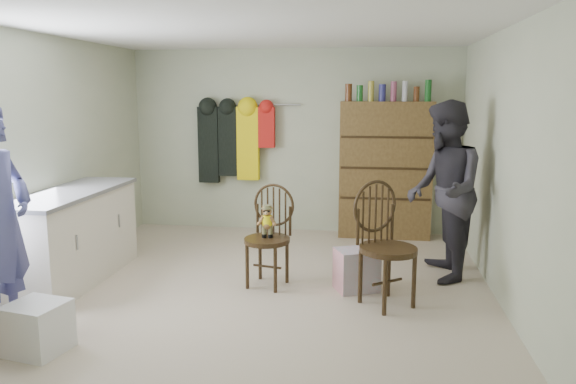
% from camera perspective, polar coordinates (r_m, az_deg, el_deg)
% --- Properties ---
extents(ground_plane, '(5.00, 5.00, 0.00)m').
position_cam_1_polar(ground_plane, '(5.61, -2.86, -9.89)').
color(ground_plane, beige).
rests_on(ground_plane, ground).
extents(room_walls, '(5.00, 5.00, 5.00)m').
position_cam_1_polar(room_walls, '(5.80, -1.99, 6.75)').
color(room_walls, '#BBC0A1').
rests_on(room_walls, ground).
extents(counter, '(0.64, 1.86, 0.94)m').
position_cam_1_polar(counter, '(6.14, -21.12, -4.21)').
color(counter, silver).
rests_on(counter, ground).
extents(plastic_tub, '(0.46, 0.45, 0.38)m').
position_cam_1_polar(plastic_tub, '(4.69, -24.12, -12.46)').
color(plastic_tub, white).
rests_on(plastic_tub, ground).
extents(chair_front, '(0.54, 0.54, 1.01)m').
position_cam_1_polar(chair_front, '(5.61, -1.93, -3.88)').
color(chair_front, '#312111').
rests_on(chair_front, ground).
extents(chair_far, '(0.71, 0.71, 1.13)m').
position_cam_1_polar(chair_far, '(5.16, 9.68, -4.75)').
color(chair_far, '#312111').
rests_on(chair_far, ground).
extents(striped_bag, '(0.48, 0.43, 0.41)m').
position_cam_1_polar(striped_bag, '(5.57, 6.98, -7.85)').
color(striped_bag, '#E57276').
rests_on(striped_bag, ground).
extents(person_right, '(0.74, 0.93, 1.85)m').
position_cam_1_polar(person_right, '(5.93, 15.55, 0.08)').
color(person_right, '#2D2B33').
rests_on(person_right, ground).
extents(dresser, '(1.20, 0.39, 2.07)m').
position_cam_1_polar(dresser, '(7.54, 9.86, 2.32)').
color(dresser, brown).
rests_on(dresser, ground).
extents(coat_rack, '(1.42, 0.12, 1.09)m').
position_cam_1_polar(coat_rack, '(7.80, -5.57, 5.16)').
color(coat_rack, '#99999E').
rests_on(coat_rack, ground).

